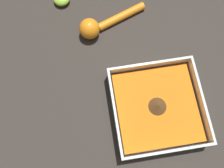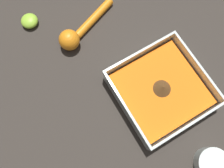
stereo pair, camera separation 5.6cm
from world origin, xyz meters
TOP-DOWN VIEW (x-y plane):
  - ground_plane at (0.00, 0.00)m, footprint 4.00×4.00m
  - square_dish at (-0.03, 0.03)m, footprint 0.22×0.22m
  - spice_bowl at (0.18, 0.03)m, footprint 0.08×0.08m
  - lemon_squeezer at (-0.29, -0.08)m, footprint 0.10×0.20m
  - lemon_half at (-0.40, -0.18)m, footprint 0.05×0.05m

SIDE VIEW (x-z plane):
  - ground_plane at x=0.00m, z-range 0.00..0.00m
  - lemon_half at x=-0.40m, z-range 0.00..0.03m
  - spice_bowl at x=0.18m, z-range 0.00..0.04m
  - square_dish at x=-0.03m, z-range -0.01..0.05m
  - lemon_squeezer at x=-0.29m, z-range 0.00..0.05m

